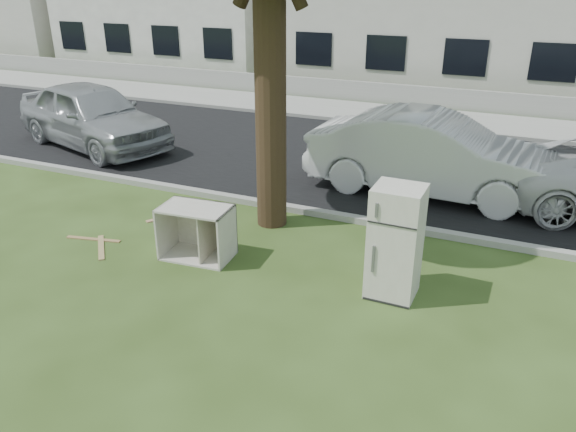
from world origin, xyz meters
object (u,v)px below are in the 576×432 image
at_px(fridge, 395,242).
at_px(car_center, 433,155).
at_px(car_left, 92,115).
at_px(cabinet, 197,232).

height_order(fridge, car_center, car_center).
relative_size(fridge, car_left, 0.34).
distance_m(fridge, car_left, 9.96).
distance_m(car_center, car_left, 8.78).
bearing_deg(car_left, cabinet, -108.87).
xyz_separation_m(cabinet, car_left, (-5.85, 4.31, 0.40)).
bearing_deg(cabinet, fridge, -2.03).
bearing_deg(fridge, car_center, 94.36).
bearing_deg(car_left, fridge, -97.27).
height_order(cabinet, car_left, car_left).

